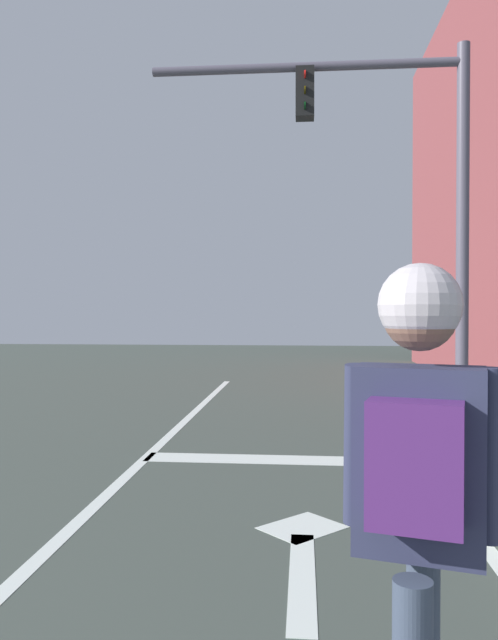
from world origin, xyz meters
name	(u,v)px	position (x,y,z in m)	size (l,w,h in m)	color
lane_line_center	(30,567)	(0.13, 6.00, 0.00)	(0.12, 20.00, 0.01)	silver
stop_bar	(288,460)	(1.68, 8.90, 0.00)	(3.10, 0.40, 0.01)	silver
lane_arrow_stem	(302,577)	(1.84, 6.01, 0.00)	(0.16, 1.40, 0.01)	silver
lane_arrow_head	(302,527)	(1.84, 6.86, 0.00)	(0.56, 0.44, 0.01)	silver
skater	(419,469)	(2.18, 4.16, 1.15)	(0.45, 0.62, 1.68)	#3D485D
traffic_signal_mast	(392,168)	(2.98, 10.40, 3.45)	(4.11, 0.34, 5.02)	#575262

